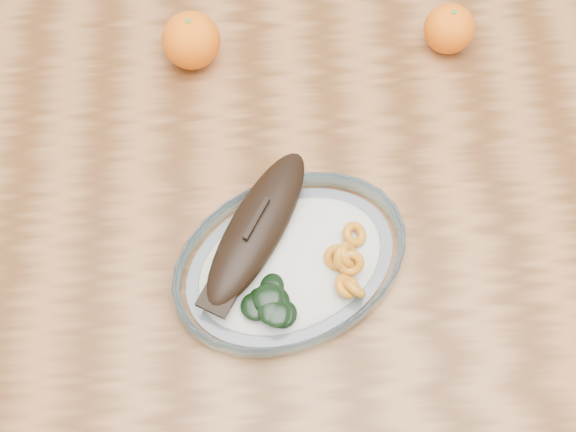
# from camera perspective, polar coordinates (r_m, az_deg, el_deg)

# --- Properties ---
(ground) EXTENTS (3.00, 3.00, 0.00)m
(ground) POSITION_cam_1_polar(r_m,az_deg,el_deg) (1.65, 2.28, -9.97)
(ground) COLOR slate
(ground) RESTS_ON ground
(dining_table) EXTENTS (1.20, 0.80, 0.75)m
(dining_table) POSITION_cam_1_polar(r_m,az_deg,el_deg) (1.04, 3.56, -0.11)
(dining_table) COLOR #583115
(dining_table) RESTS_ON ground
(plated_meal) EXTENTS (0.71, 0.71, 0.08)m
(plated_meal) POSITION_cam_1_polar(r_m,az_deg,el_deg) (0.89, 0.09, -3.45)
(plated_meal) COLOR white
(plated_meal) RESTS_ON dining_table
(orange_left) EXTENTS (0.08, 0.08, 0.08)m
(orange_left) POSITION_cam_1_polar(r_m,az_deg,el_deg) (1.04, -7.65, 13.60)
(orange_left) COLOR #FF5B05
(orange_left) RESTS_ON dining_table
(orange_right) EXTENTS (0.07, 0.07, 0.07)m
(orange_right) POSITION_cam_1_polar(r_m,az_deg,el_deg) (1.08, 12.61, 14.24)
(orange_right) COLOR #FF5B05
(orange_right) RESTS_ON dining_table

